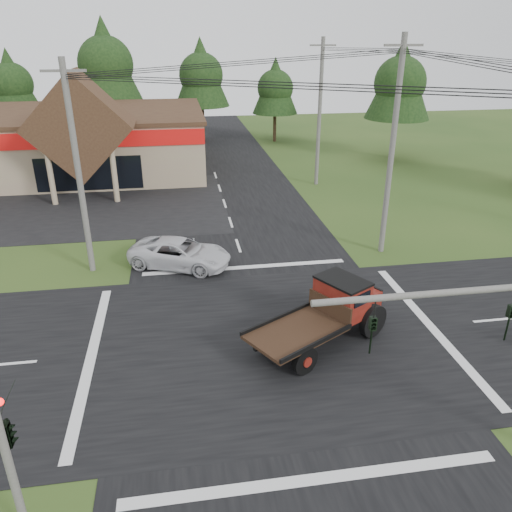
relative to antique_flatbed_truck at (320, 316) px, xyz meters
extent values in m
plane|color=#2A4518|center=(-1.93, 0.51, -1.28)|extent=(120.00, 120.00, 0.00)
cube|color=black|center=(-1.93, 0.51, -1.27)|extent=(12.00, 120.00, 0.02)
cube|color=black|center=(-1.93, 0.51, -1.26)|extent=(120.00, 12.00, 0.02)
cube|color=black|center=(-15.93, 19.51, -1.26)|extent=(28.00, 14.00, 0.02)
cube|color=tan|center=(-17.93, 30.51, 1.22)|extent=(30.00, 15.00, 5.00)
cube|color=#3B2418|center=(-17.93, 30.51, 3.77)|extent=(30.40, 15.40, 0.30)
cube|color=#B60F0E|center=(-17.93, 22.96, 2.82)|extent=(30.00, 0.12, 1.20)
cube|color=#3B2418|center=(-11.93, 22.01, 4.02)|extent=(7.78, 4.00, 7.78)
cylinder|color=tan|center=(-14.13, 20.31, 0.72)|extent=(0.40, 0.40, 4.00)
cylinder|color=tan|center=(-9.73, 20.31, 0.72)|extent=(0.40, 0.40, 4.00)
cube|color=black|center=(-11.93, 22.99, 0.22)|extent=(8.00, 0.08, 2.60)
cylinder|color=#595651|center=(1.57, -6.99, 4.72)|extent=(8.00, 0.16, 0.16)
imported|color=black|center=(2.57, -6.99, 3.72)|extent=(0.16, 0.20, 1.00)
imported|color=black|center=(-0.93, -6.99, 3.72)|extent=(0.16, 0.20, 1.00)
cylinder|color=#595651|center=(-9.43, -6.99, 0.92)|extent=(0.20, 0.20, 4.40)
imported|color=black|center=(-9.43, -6.79, 2.42)|extent=(0.53, 2.48, 1.00)
sphere|color=#FF0C0C|center=(-9.43, -6.64, 2.62)|extent=(0.18, 0.18, 0.18)
cylinder|color=#595651|center=(-9.93, 8.51, 3.97)|extent=(0.30, 0.30, 10.50)
cube|color=#595651|center=(-9.93, 8.51, 8.62)|extent=(2.00, 0.12, 0.12)
cylinder|color=#595651|center=(6.07, 8.51, 4.47)|extent=(0.30, 0.30, 11.50)
cube|color=#595651|center=(6.07, 8.51, 9.62)|extent=(2.00, 0.12, 0.12)
cylinder|color=#595651|center=(6.07, 22.51, 4.32)|extent=(0.30, 0.30, 11.20)
cube|color=#595651|center=(6.07, 22.51, 9.32)|extent=(2.00, 0.12, 0.12)
cylinder|color=#332316|center=(-21.93, 42.51, 0.47)|extent=(0.36, 0.36, 3.50)
cone|color=black|center=(-21.93, 42.51, 5.52)|extent=(5.60, 5.60, 6.60)
sphere|color=black|center=(-21.93, 42.51, 5.22)|extent=(4.40, 4.40, 4.40)
cylinder|color=#332316|center=(-11.93, 41.51, 1.00)|extent=(0.36, 0.36, 4.55)
cone|color=black|center=(-11.93, 41.51, 7.56)|extent=(7.28, 7.28, 8.58)
sphere|color=black|center=(-11.93, 41.51, 7.17)|extent=(5.72, 5.72, 5.72)
cylinder|color=#332316|center=(-1.93, 42.51, 0.65)|extent=(0.36, 0.36, 3.85)
cone|color=black|center=(-1.93, 42.51, 6.20)|extent=(6.16, 6.16, 7.26)
sphere|color=black|center=(-1.93, 42.51, 5.87)|extent=(4.84, 4.84, 4.84)
cylinder|color=#332316|center=(6.07, 40.51, 0.30)|extent=(0.36, 0.36, 3.15)
cone|color=black|center=(6.07, 40.51, 4.84)|extent=(5.04, 5.04, 5.94)
sphere|color=black|center=(6.07, 40.51, 4.57)|extent=(3.96, 3.96, 3.96)
cylinder|color=#332316|center=(16.07, 30.51, 0.65)|extent=(0.36, 0.36, 3.85)
cone|color=black|center=(16.07, 30.51, 6.20)|extent=(6.16, 6.16, 7.26)
sphere|color=black|center=(16.07, 30.51, 5.87)|extent=(4.84, 4.84, 4.84)
imported|color=silver|center=(-5.32, 8.27, -0.53)|extent=(5.90, 4.41, 1.49)
camera|label=1|loc=(-5.15, -16.28, 10.19)|focal=35.00mm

